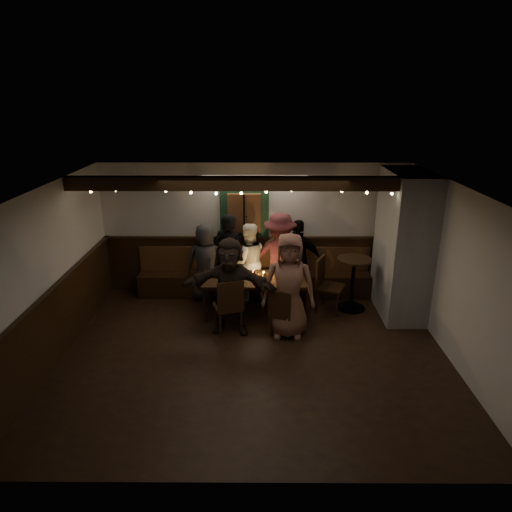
{
  "coord_description": "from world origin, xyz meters",
  "views": [
    {
      "loc": [
        0.07,
        -6.18,
        3.85
      ],
      "look_at": [
        0.03,
        1.6,
        1.05
      ],
      "focal_mm": 32.0,
      "sensor_mm": 36.0,
      "label": 1
    }
  ],
  "objects_px": {
    "dining_table": "(256,281)",
    "person_d": "(280,257)",
    "person_f": "(230,286)",
    "chair_end": "(326,281)",
    "person_e": "(298,259)",
    "person_g": "(289,286)",
    "person_b": "(229,256)",
    "chair_near_right": "(281,311)",
    "high_top": "(353,277)",
    "person_c": "(248,262)",
    "chair_near_left": "(229,304)",
    "person_a": "(206,262)"
  },
  "relations": [
    {
      "from": "person_b",
      "to": "chair_near_right",
      "type": "bearing_deg",
      "value": 136.14
    },
    {
      "from": "chair_end",
      "to": "person_e",
      "type": "distance_m",
      "value": 0.78
    },
    {
      "from": "chair_near_right",
      "to": "chair_end",
      "type": "height_order",
      "value": "chair_end"
    },
    {
      "from": "chair_near_left",
      "to": "person_d",
      "type": "relative_size",
      "value": 0.57
    },
    {
      "from": "dining_table",
      "to": "person_e",
      "type": "relative_size",
      "value": 1.24
    },
    {
      "from": "chair_near_right",
      "to": "chair_end",
      "type": "bearing_deg",
      "value": 49.31
    },
    {
      "from": "chair_near_left",
      "to": "person_g",
      "type": "bearing_deg",
      "value": -1.8
    },
    {
      "from": "person_f",
      "to": "person_g",
      "type": "bearing_deg",
      "value": 1.33
    },
    {
      "from": "chair_end",
      "to": "person_d",
      "type": "height_order",
      "value": "person_d"
    },
    {
      "from": "high_top",
      "to": "chair_near_left",
      "type": "bearing_deg",
      "value": -156.8
    },
    {
      "from": "person_a",
      "to": "person_b",
      "type": "height_order",
      "value": "person_b"
    },
    {
      "from": "person_c",
      "to": "person_d",
      "type": "xyz_separation_m",
      "value": [
        0.61,
        -0.02,
        0.1
      ]
    },
    {
      "from": "chair_end",
      "to": "person_g",
      "type": "distance_m",
      "value": 1.23
    },
    {
      "from": "chair_near_right",
      "to": "chair_near_left",
      "type": "bearing_deg",
      "value": 173.19
    },
    {
      "from": "dining_table",
      "to": "person_d",
      "type": "relative_size",
      "value": 1.13
    },
    {
      "from": "high_top",
      "to": "person_a",
      "type": "xyz_separation_m",
      "value": [
        -2.76,
        0.42,
        0.13
      ]
    },
    {
      "from": "person_a",
      "to": "person_d",
      "type": "distance_m",
      "value": 1.42
    },
    {
      "from": "chair_near_left",
      "to": "person_b",
      "type": "relative_size",
      "value": 0.58
    },
    {
      "from": "chair_near_right",
      "to": "person_g",
      "type": "height_order",
      "value": "person_g"
    },
    {
      "from": "chair_near_left",
      "to": "person_g",
      "type": "xyz_separation_m",
      "value": [
        0.98,
        -0.03,
        0.34
      ]
    },
    {
      "from": "dining_table",
      "to": "person_a",
      "type": "height_order",
      "value": "person_a"
    },
    {
      "from": "chair_end",
      "to": "person_a",
      "type": "bearing_deg",
      "value": 168.07
    },
    {
      "from": "chair_near_left",
      "to": "person_e",
      "type": "height_order",
      "value": "person_e"
    },
    {
      "from": "dining_table",
      "to": "person_c",
      "type": "bearing_deg",
      "value": 102.97
    },
    {
      "from": "person_c",
      "to": "person_b",
      "type": "bearing_deg",
      "value": -23.79
    },
    {
      "from": "chair_near_left",
      "to": "person_g",
      "type": "relative_size",
      "value": 0.55
    },
    {
      "from": "chair_near_right",
      "to": "high_top",
      "type": "distance_m",
      "value": 1.74
    },
    {
      "from": "dining_table",
      "to": "person_e",
      "type": "height_order",
      "value": "person_e"
    },
    {
      "from": "person_g",
      "to": "chair_near_right",
      "type": "bearing_deg",
      "value": -144.31
    },
    {
      "from": "high_top",
      "to": "person_b",
      "type": "distance_m",
      "value": 2.39
    },
    {
      "from": "person_e",
      "to": "person_g",
      "type": "relative_size",
      "value": 0.89
    },
    {
      "from": "dining_table",
      "to": "person_f",
      "type": "distance_m",
      "value": 0.81
    },
    {
      "from": "chair_near_right",
      "to": "dining_table",
      "type": "bearing_deg",
      "value": 116.35
    },
    {
      "from": "chair_end",
      "to": "person_c",
      "type": "distance_m",
      "value": 1.54
    },
    {
      "from": "person_f",
      "to": "person_d",
      "type": "bearing_deg",
      "value": 64.17
    },
    {
      "from": "person_b",
      "to": "person_d",
      "type": "height_order",
      "value": "person_d"
    },
    {
      "from": "person_b",
      "to": "person_c",
      "type": "xyz_separation_m",
      "value": [
        0.37,
        -0.07,
        -0.09
      ]
    },
    {
      "from": "person_d",
      "to": "chair_end",
      "type": "bearing_deg",
      "value": 169.84
    },
    {
      "from": "person_a",
      "to": "person_b",
      "type": "xyz_separation_m",
      "value": [
        0.44,
        0.1,
        0.09
      ]
    },
    {
      "from": "dining_table",
      "to": "person_g",
      "type": "xyz_separation_m",
      "value": [
        0.54,
        -0.78,
        0.25
      ]
    },
    {
      "from": "person_c",
      "to": "person_f",
      "type": "relative_size",
      "value": 0.92
    },
    {
      "from": "person_c",
      "to": "chair_end",
      "type": "bearing_deg",
      "value": 146.99
    },
    {
      "from": "chair_near_left",
      "to": "chair_near_right",
      "type": "relative_size",
      "value": 1.16
    },
    {
      "from": "person_c",
      "to": "person_e",
      "type": "height_order",
      "value": "person_e"
    },
    {
      "from": "chair_near_left",
      "to": "person_d",
      "type": "height_order",
      "value": "person_d"
    },
    {
      "from": "chair_near_right",
      "to": "person_d",
      "type": "distance_m",
      "value": 1.55
    },
    {
      "from": "person_b",
      "to": "person_f",
      "type": "relative_size",
      "value": 1.03
    },
    {
      "from": "person_f",
      "to": "chair_end",
      "type": "bearing_deg",
      "value": 33.63
    },
    {
      "from": "high_top",
      "to": "person_c",
      "type": "distance_m",
      "value": 2.01
    },
    {
      "from": "person_a",
      "to": "person_c",
      "type": "distance_m",
      "value": 0.81
    }
  ]
}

